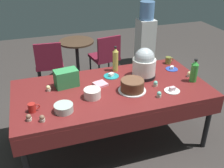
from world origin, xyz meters
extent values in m
plane|color=#383330|center=(0.00, 0.00, 0.00)|extent=(9.00, 9.00, 0.00)
cube|color=maroon|center=(0.00, 0.00, 0.73)|extent=(2.20, 1.10, 0.04)
cylinder|color=black|center=(-1.02, -0.47, 0.35)|extent=(0.06, 0.06, 0.71)
cylinder|color=black|center=(1.02, -0.47, 0.35)|extent=(0.06, 0.06, 0.71)
cylinder|color=black|center=(-1.02, 0.47, 0.35)|extent=(0.06, 0.06, 0.71)
cylinder|color=black|center=(1.02, 0.47, 0.35)|extent=(0.06, 0.06, 0.71)
cube|color=maroon|center=(0.00, -0.55, 0.62)|extent=(2.20, 0.01, 0.18)
cube|color=maroon|center=(0.00, 0.55, 0.62)|extent=(2.20, 0.01, 0.18)
cylinder|color=silver|center=(0.19, -0.14, 0.76)|extent=(0.31, 0.31, 0.01)
cylinder|color=brown|center=(0.19, -0.14, 0.82)|extent=(0.26, 0.26, 0.12)
cylinder|color=brown|center=(0.19, -0.14, 0.88)|extent=(0.25, 0.25, 0.01)
cylinder|color=black|center=(0.45, 0.14, 0.77)|extent=(0.29, 0.29, 0.04)
cylinder|color=white|center=(0.45, 0.14, 0.89)|extent=(0.28, 0.28, 0.19)
sphere|color=#B2BCC1|center=(0.45, 0.14, 1.00)|extent=(0.24, 0.24, 0.24)
cylinder|color=#B2C6BC|center=(-0.59, -0.29, 0.79)|extent=(0.19, 0.19, 0.08)
cylinder|color=silver|center=(-0.26, -0.13, 0.80)|extent=(0.18, 0.18, 0.10)
cylinder|color=#2D4CB2|center=(0.89, 0.22, 0.75)|extent=(0.16, 0.16, 0.01)
cube|color=white|center=(0.89, 0.22, 0.78)|extent=(0.06, 0.07, 0.04)
cylinder|color=teal|center=(0.08, 0.28, 0.75)|extent=(0.19, 0.19, 0.01)
cube|color=white|center=(0.08, 0.28, 0.78)|extent=(0.08, 0.08, 0.04)
cylinder|color=white|center=(0.61, -0.28, 0.75)|extent=(0.17, 0.17, 0.01)
cube|color=beige|center=(0.61, -0.28, 0.78)|extent=(0.06, 0.05, 0.04)
cylinder|color=beige|center=(0.49, -0.12, 0.77)|extent=(0.05, 0.05, 0.03)
sphere|color=#6BC6B2|center=(0.49, -0.12, 0.79)|extent=(0.05, 0.05, 0.05)
cylinder|color=beige|center=(0.41, -0.35, 0.77)|extent=(0.05, 0.05, 0.03)
sphere|color=#6BC6B2|center=(0.41, -0.35, 0.79)|extent=(0.05, 0.05, 0.05)
cylinder|color=beige|center=(-0.81, -0.40, 0.77)|extent=(0.05, 0.05, 0.03)
sphere|color=brown|center=(-0.81, -0.40, 0.79)|extent=(0.05, 0.05, 0.05)
cylinder|color=beige|center=(-0.69, 0.16, 0.77)|extent=(0.05, 0.05, 0.03)
sphere|color=beige|center=(-0.69, 0.16, 0.79)|extent=(0.05, 0.05, 0.05)
cylinder|color=beige|center=(-0.92, -0.34, 0.77)|extent=(0.05, 0.05, 0.03)
sphere|color=brown|center=(-0.92, -0.34, 0.79)|extent=(0.05, 0.05, 0.05)
cylinder|color=beige|center=(0.99, -0.03, 0.77)|extent=(0.05, 0.05, 0.03)
sphere|color=beige|center=(0.99, -0.03, 0.79)|extent=(0.05, 0.05, 0.05)
cylinder|color=gold|center=(0.19, 0.42, 0.88)|extent=(0.07, 0.07, 0.26)
cone|color=gold|center=(0.19, 0.42, 1.03)|extent=(0.06, 0.06, 0.05)
cylinder|color=black|center=(0.19, 0.42, 1.07)|extent=(0.03, 0.03, 0.02)
cylinder|color=green|center=(0.97, -0.14, 0.86)|extent=(0.08, 0.08, 0.22)
cone|color=green|center=(0.97, -0.14, 0.99)|extent=(0.08, 0.08, 0.05)
cylinder|color=black|center=(0.97, -0.14, 1.02)|extent=(0.04, 0.04, 0.02)
cylinder|color=olive|center=(0.94, 0.41, 0.80)|extent=(0.08, 0.08, 0.09)
torus|color=olive|center=(0.99, 0.41, 0.80)|extent=(0.06, 0.01, 0.06)
cylinder|color=#B2231E|center=(-0.89, -0.20, 0.79)|extent=(0.07, 0.07, 0.09)
torus|color=#B2231E|center=(-0.84, -0.20, 0.80)|extent=(0.06, 0.01, 0.06)
cube|color=#338C4C|center=(-0.48, 0.21, 0.85)|extent=(0.28, 0.20, 0.20)
cube|color=pink|center=(-0.11, 0.11, 0.76)|extent=(0.17, 0.17, 0.02)
cube|color=maroon|center=(-0.55, 1.66, 0.42)|extent=(0.48, 0.48, 0.05)
cube|color=maroon|center=(-0.57, 1.46, 0.65)|extent=(0.42, 0.08, 0.40)
cylinder|color=black|center=(-0.34, 1.83, 0.20)|extent=(0.03, 0.03, 0.40)
cylinder|color=black|center=(-0.72, 1.86, 0.20)|extent=(0.03, 0.03, 0.40)
cylinder|color=black|center=(-0.38, 1.45, 0.20)|extent=(0.03, 0.03, 0.40)
cylinder|color=black|center=(-0.76, 1.48, 0.20)|extent=(0.03, 0.03, 0.40)
cube|color=maroon|center=(0.40, 1.66, 0.42)|extent=(0.51, 0.51, 0.05)
cube|color=maroon|center=(0.43, 1.46, 0.65)|extent=(0.42, 0.11, 0.40)
cylinder|color=black|center=(0.56, 1.88, 0.20)|extent=(0.03, 0.03, 0.40)
cylinder|color=black|center=(0.18, 1.81, 0.20)|extent=(0.03, 0.03, 0.40)
cylinder|color=black|center=(0.62, 1.50, 0.20)|extent=(0.03, 0.03, 0.40)
cylinder|color=black|center=(0.24, 1.44, 0.20)|extent=(0.03, 0.03, 0.40)
cylinder|color=#473323|center=(-0.05, 1.81, 0.70)|extent=(0.60, 0.60, 0.03)
cylinder|color=black|center=(-0.05, 1.81, 0.35)|extent=(0.06, 0.06, 0.67)
cylinder|color=black|center=(-0.05, 1.81, 0.01)|extent=(0.44, 0.44, 0.02)
cube|color=silver|center=(1.40, 2.10, 0.45)|extent=(0.32, 0.32, 0.90)
cylinder|color=#6699D8|center=(1.40, 2.10, 1.07)|extent=(0.28, 0.28, 0.34)
camera|label=1|loc=(-0.81, -2.44, 2.20)|focal=41.64mm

